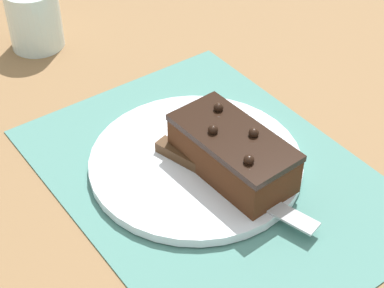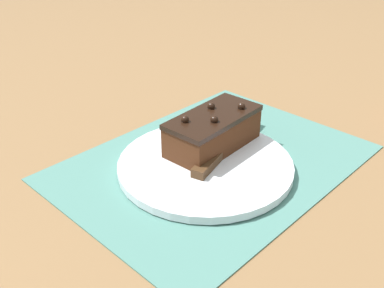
# 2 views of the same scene
# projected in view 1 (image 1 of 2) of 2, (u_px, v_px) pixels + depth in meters

# --- Properties ---
(ground_plane) EXTENTS (3.00, 3.00, 0.00)m
(ground_plane) POSITION_uv_depth(u_px,v_px,m) (212.00, 178.00, 0.78)
(ground_plane) COLOR olive
(placemat_woven) EXTENTS (0.46, 0.34, 0.00)m
(placemat_woven) POSITION_uv_depth(u_px,v_px,m) (212.00, 176.00, 0.78)
(placemat_woven) COLOR slate
(placemat_woven) RESTS_ON ground_plane
(cake_plate) EXTENTS (0.26, 0.26, 0.01)m
(cake_plate) POSITION_uv_depth(u_px,v_px,m) (196.00, 162.00, 0.79)
(cake_plate) COLOR white
(cake_plate) RESTS_ON placemat_woven
(chocolate_cake) EXTENTS (0.16, 0.08, 0.07)m
(chocolate_cake) POSITION_uv_depth(u_px,v_px,m) (233.00, 152.00, 0.75)
(chocolate_cake) COLOR #472614
(chocolate_cake) RESTS_ON cake_plate
(serving_knife) EXTENTS (0.22, 0.08, 0.01)m
(serving_knife) POSITION_uv_depth(u_px,v_px,m) (207.00, 169.00, 0.76)
(serving_knife) COLOR #472D19
(serving_knife) RESTS_ON cake_plate
(drinking_glass) EXTENTS (0.08, 0.08, 0.09)m
(drinking_glass) POSITION_uv_depth(u_px,v_px,m) (34.00, 18.00, 0.98)
(drinking_glass) COLOR silver
(drinking_glass) RESTS_ON ground_plane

